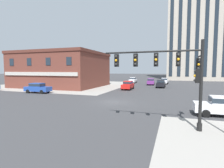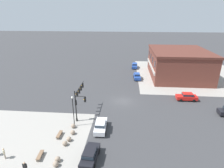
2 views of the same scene
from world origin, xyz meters
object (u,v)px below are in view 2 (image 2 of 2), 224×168
(bollard_sphere_curb_d, at_px, (65,143))
(street_lamp_corner_near, at_px, (73,108))
(bollard_sphere_curb_a, at_px, (73,126))
(pedestrian_at_curb, at_px, (4,153))
(car_cross_eastbound, at_px, (137,76))
(bollard_sphere_curb_e, at_px, (58,159))
(bollard_sphere_curb_c, at_px, (69,139))
(bollard_sphere_curb_b, at_px, (73,132))
(car_cross_far, at_px, (135,65))
(car_main_southbound_near, at_px, (187,96))
(pedestrian_near_bench, at_px, (25,167))
(car_main_northbound_far, at_px, (90,155))
(car_cross_westbound, at_px, (101,125))
(bollard_sphere_curb_f, at_px, (56,164))
(bench_near_signal, at_px, (59,135))
(bench_mid_block, at_px, (40,155))
(traffic_signal_main, at_px, (79,97))

(bollard_sphere_curb_d, bearing_deg, street_lamp_corner_near, 179.68)
(bollard_sphere_curb_a, distance_m, bollard_sphere_curb_d, 4.39)
(pedestrian_at_curb, xyz_separation_m, car_cross_eastbound, (-32.86, 18.63, -0.02))
(bollard_sphere_curb_e, bearing_deg, bollard_sphere_curb_c, 176.65)
(bollard_sphere_curb_b, height_order, car_cross_far, car_cross_far)
(car_main_southbound_near, bearing_deg, bollard_sphere_curb_d, -52.81)
(bollard_sphere_curb_c, bearing_deg, street_lamp_corner_near, -176.16)
(pedestrian_near_bench, height_order, car_cross_eastbound, pedestrian_near_bench)
(car_main_northbound_far, distance_m, car_cross_westbound, 6.65)
(bollard_sphere_curb_b, xyz_separation_m, bollard_sphere_curb_c, (1.65, -0.10, 0.00))
(bollard_sphere_curb_f, height_order, car_cross_far, car_cross_far)
(car_cross_far, bearing_deg, bollard_sphere_curb_d, -15.35)
(bollard_sphere_curb_b, distance_m, car_cross_far, 40.09)
(car_cross_westbound, relative_size, car_cross_far, 0.99)
(bollard_sphere_curb_f, xyz_separation_m, car_cross_far, (-45.10, 11.19, 0.56))
(bollard_sphere_curb_d, xyz_separation_m, bench_near_signal, (-1.95, -1.51, -0.04))
(bollard_sphere_curb_b, height_order, bench_mid_block, bollard_sphere_curb_b)
(pedestrian_at_curb, bearing_deg, car_cross_far, 157.55)
(bollard_sphere_curb_f, height_order, bench_mid_block, bollard_sphere_curb_f)
(bench_near_signal, height_order, car_main_northbound_far, car_main_northbound_far)
(bollard_sphere_curb_e, distance_m, car_cross_eastbound, 34.79)
(bollard_sphere_curb_e, xyz_separation_m, bench_near_signal, (-5.03, -1.56, -0.04))
(bollard_sphere_curb_e, bearing_deg, car_cross_far, 165.74)
(bollard_sphere_curb_a, height_order, bench_mid_block, bollard_sphere_curb_a)
(pedestrian_at_curb, bearing_deg, car_cross_westbound, 121.77)
(bollard_sphere_curb_a, bearing_deg, car_main_northbound_far, 31.27)
(bollard_sphere_curb_d, height_order, car_cross_westbound, car_cross_westbound)
(bollard_sphere_curb_e, distance_m, bench_near_signal, 5.27)
(traffic_signal_main, relative_size, car_cross_far, 1.47)
(bench_mid_block, xyz_separation_m, pedestrian_near_bench, (2.66, -0.50, 0.68))
(bollard_sphere_curb_a, bearing_deg, bollard_sphere_curb_c, 5.37)
(car_cross_far, bearing_deg, bollard_sphere_curb_b, -15.80)
(bollard_sphere_curb_b, height_order, car_cross_eastbound, car_cross_eastbound)
(bollard_sphere_curb_c, xyz_separation_m, car_cross_eastbound, (-28.74, 11.33, 0.56))
(bollard_sphere_curb_f, xyz_separation_m, car_cross_westbound, (-7.96, 4.51, 0.56))
(car_cross_eastbound, bearing_deg, bollard_sphere_curb_f, -18.88)
(pedestrian_at_curb, relative_size, car_main_northbound_far, 0.36)
(bollard_sphere_curb_f, relative_size, car_main_northbound_far, 0.16)
(traffic_signal_main, bearing_deg, bollard_sphere_curb_c, 0.69)
(pedestrian_near_bench, bearing_deg, bollard_sphere_curb_a, 162.92)
(street_lamp_corner_near, xyz_separation_m, car_cross_far, (-36.27, 11.28, -2.51))
(bollard_sphere_curb_f, bearing_deg, car_cross_far, 166.06)
(bollard_sphere_curb_b, relative_size, car_cross_far, 0.16)
(car_main_northbound_far, relative_size, car_cross_far, 1.01)
(car_cross_eastbound, bearing_deg, car_cross_far, -178.47)
(bollard_sphere_curb_f, bearing_deg, car_main_southbound_near, 133.29)
(bollard_sphere_curb_f, relative_size, car_cross_eastbound, 0.16)
(traffic_signal_main, height_order, bollard_sphere_curb_f, traffic_signal_main)
(pedestrian_at_curb, distance_m, street_lamp_corner_near, 11.00)
(bench_near_signal, xyz_separation_m, pedestrian_at_curb, (5.08, -5.50, 0.61))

